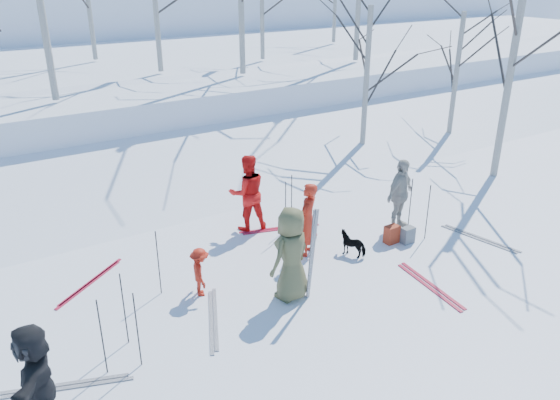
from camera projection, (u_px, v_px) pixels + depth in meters
ground at (320, 285)px, 10.87m from camera, size 120.00×120.00×0.00m
snow_ramp at (181, 174)px, 16.23m from camera, size 70.00×9.49×4.12m
snow_plateau at (89, 87)px, 23.65m from camera, size 70.00×18.00×2.20m
far_hill at (10, 23)px, 39.52m from camera, size 90.00×30.00×6.00m
skier_olive_center at (291, 254)px, 10.13m from camera, size 1.03×0.81×1.85m
skier_red_north at (308, 220)px, 11.73m from camera, size 0.72×0.66×1.66m
skier_redor_behind at (248, 193)px, 12.85m from camera, size 1.04×0.89×1.86m
skier_red_seated at (200, 272)px, 10.38m from camera, size 0.52×0.71×0.98m
skier_cream_east at (400, 194)px, 12.90m from camera, size 1.10×0.69×1.74m
skier_grey_west at (36, 378)px, 7.24m from camera, size 1.03×1.59×1.64m
dog at (353, 243)px, 11.92m from camera, size 0.56×0.69×0.53m
upright_ski_left at (311, 255)px, 10.05m from camera, size 0.09×0.16×1.90m
upright_ski_right at (312, 254)px, 10.07m from camera, size 0.09×0.23×1.89m
ski_pair_a at (480, 238)px, 12.70m from camera, size 0.88×1.97×0.02m
ski_pair_b at (430, 286)px, 10.82m from camera, size 0.68×1.95×0.02m
ski_pair_c at (213, 319)px, 9.80m from camera, size 1.64×2.05×0.02m
ski_pair_d at (67, 386)px, 8.25m from camera, size 1.41×2.03×0.02m
ski_pair_e at (279, 228)px, 13.17m from camera, size 1.23×2.01×0.02m
ski_pair_f at (90, 282)px, 10.93m from camera, size 2.02×2.09×0.02m
ski_pole_a at (137, 330)px, 8.44m from camera, size 0.02×0.02×1.34m
ski_pole_b at (410, 205)px, 12.81m from camera, size 0.02×0.02×1.34m
ski_pole_c at (286, 209)px, 12.63m from camera, size 0.02×0.02×1.34m
ski_pole_d at (158, 263)px, 10.33m from camera, size 0.02×0.02×1.34m
ski_pole_e at (428, 212)px, 12.45m from camera, size 0.02×0.02×1.34m
ski_pole_f at (292, 201)px, 13.04m from camera, size 0.02×0.02×1.34m
ski_pole_g at (102, 337)px, 8.27m from camera, size 0.02×0.02×1.34m
ski_pole_h at (124, 309)px, 8.95m from camera, size 0.02×0.02×1.34m
backpack_red at (392, 234)px, 12.45m from camera, size 0.32×0.22×0.42m
backpack_grey at (408, 235)px, 12.45m from camera, size 0.30×0.20×0.38m
backpack_dark at (308, 231)px, 12.62m from camera, size 0.34×0.24×0.40m
birch_edge_b at (513, 60)px, 15.17m from camera, size 5.42×5.42×6.88m
birch_edge_c at (456, 80)px, 18.77m from camera, size 3.73×3.73×4.47m
birch_edge_e at (366, 85)px, 17.20m from camera, size 3.94×3.94×4.77m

